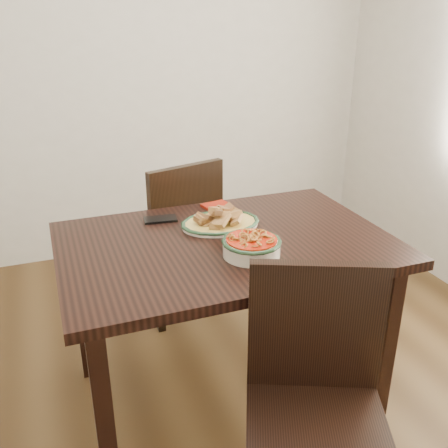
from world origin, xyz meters
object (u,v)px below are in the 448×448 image
object	(u,v)px
chair_near	(316,393)
smartphone	(160,219)
chair_far	(177,232)
dining_table	(226,261)
noodle_bowl	(252,244)
fish_plate	(220,216)

from	to	relation	value
chair_near	smartphone	distance (m)	0.99
chair_far	dining_table	bearing A→B (deg)	75.33
dining_table	chair_far	bearing A→B (deg)	91.22
noodle_bowl	chair_far	bearing A→B (deg)	93.73
dining_table	chair_far	xyz separation A→B (m)	(-0.01, 0.69, -0.16)
chair_near	smartphone	world-z (taller)	chair_near
dining_table	noodle_bowl	world-z (taller)	noodle_bowl
smartphone	noodle_bowl	bearing A→B (deg)	-56.36
dining_table	fish_plate	distance (m)	0.20
smartphone	fish_plate	bearing A→B (deg)	-27.42
chair_near	smartphone	size ratio (longest dim) A/B	6.41
dining_table	chair_near	bearing A→B (deg)	-85.16
dining_table	fish_plate	size ratio (longest dim) A/B	3.95
fish_plate	smartphone	distance (m)	0.27
dining_table	chair_near	world-z (taller)	chair_near
chair_far	smartphone	bearing A→B (deg)	50.62
dining_table	noodle_bowl	bearing A→B (deg)	-75.50
noodle_bowl	smartphone	distance (m)	0.50
dining_table	chair_far	world-z (taller)	chair_far
smartphone	dining_table	bearing A→B (deg)	-50.24
fish_plate	chair_far	bearing A→B (deg)	94.55
fish_plate	chair_near	bearing A→B (deg)	-88.19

